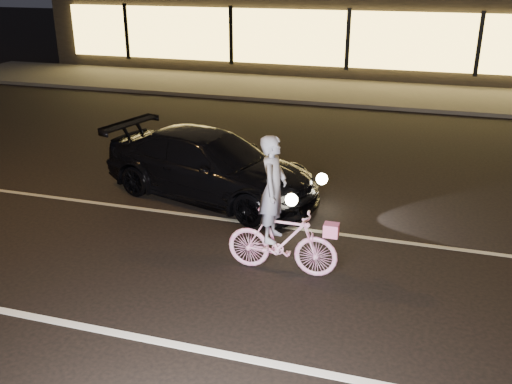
% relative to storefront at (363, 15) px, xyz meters
% --- Properties ---
extents(ground, '(90.00, 90.00, 0.00)m').
position_rel_storefront_xyz_m(ground, '(0.00, -18.97, -2.15)').
color(ground, black).
rests_on(ground, ground).
extents(lane_stripe_near, '(60.00, 0.12, 0.01)m').
position_rel_storefront_xyz_m(lane_stripe_near, '(0.00, -20.47, -2.14)').
color(lane_stripe_near, silver).
rests_on(lane_stripe_near, ground).
extents(lane_stripe_far, '(60.00, 0.10, 0.01)m').
position_rel_storefront_xyz_m(lane_stripe_far, '(0.00, -16.97, -2.14)').
color(lane_stripe_far, gray).
rests_on(lane_stripe_far, ground).
extents(sidewalk, '(30.00, 4.00, 0.12)m').
position_rel_storefront_xyz_m(sidewalk, '(0.00, -5.97, -2.09)').
color(sidewalk, '#383533').
rests_on(sidewalk, ground).
extents(storefront, '(25.40, 8.42, 4.20)m').
position_rel_storefront_xyz_m(storefront, '(0.00, 0.00, 0.00)').
color(storefront, black).
rests_on(storefront, ground).
extents(cyclist, '(1.62, 0.56, 2.04)m').
position_rel_storefront_xyz_m(cyclist, '(1.19, -18.42, -1.42)').
color(cyclist, '#E63D9F').
rests_on(cyclist, ground).
extents(sedan, '(4.62, 2.80, 1.25)m').
position_rel_storefront_xyz_m(sedan, '(-0.79, -16.01, -1.52)').
color(sedan, black).
rests_on(sedan, ground).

